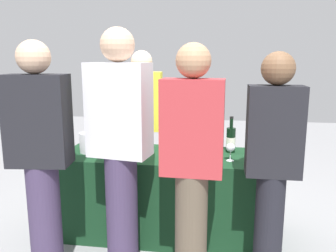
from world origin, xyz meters
TOP-DOWN VIEW (x-y plane):
  - ground_plane at (0.00, 0.00)m, footprint 12.00×12.00m
  - tasting_table at (0.00, 0.00)m, footprint 1.85×0.67m
  - wine_bottle_0 at (-0.59, 0.13)m, footprint 0.07×0.07m
  - wine_bottle_1 at (-0.42, 0.08)m, footprint 0.08×0.08m
  - wine_bottle_2 at (-0.30, 0.06)m, footprint 0.08×0.08m
  - wine_bottle_3 at (0.11, 0.09)m, footprint 0.07×0.07m
  - wine_bottle_4 at (0.54, 0.16)m, footprint 0.08×0.08m
  - wine_glass_0 at (-0.64, -0.06)m, footprint 0.07×0.07m
  - wine_glass_1 at (-0.47, -0.17)m, footprint 0.07×0.07m
  - wine_glass_2 at (0.01, -0.08)m, footprint 0.07×0.07m
  - wine_glass_3 at (0.16, -0.05)m, footprint 0.07×0.07m
  - wine_glass_4 at (0.36, -0.18)m, footprint 0.06×0.06m
  - wine_glass_5 at (0.53, -0.12)m, footprint 0.07×0.07m
  - ice_bucket at (-0.69, -0.02)m, footprint 0.20×0.20m
  - server_pouring at (-0.37, 0.65)m, footprint 0.42×0.25m
  - guest_0 at (-0.79, -0.71)m, footprint 0.44×0.27m
  - guest_1 at (-0.26, -0.55)m, footprint 0.46×0.30m
  - guest_2 at (0.26, -0.71)m, footprint 0.40×0.23m
  - guest_3 at (0.79, -0.58)m, footprint 0.35×0.21m

SIDE VIEW (x-z plane):
  - ground_plane at x=0.00m, z-range 0.00..0.00m
  - tasting_table at x=0.00m, z-range 0.00..0.74m
  - ice_bucket at x=-0.69m, z-range 0.74..0.91m
  - wine_glass_3 at x=0.16m, z-range 0.76..0.89m
  - wine_glass_2 at x=0.01m, z-range 0.76..0.89m
  - wine_glass_1 at x=-0.47m, z-range 0.76..0.90m
  - wine_glass_4 at x=0.36m, z-range 0.76..0.90m
  - wine_glass_0 at x=-0.64m, z-range 0.77..0.91m
  - wine_glass_5 at x=0.53m, z-range 0.77..0.92m
  - wine_bottle_3 at x=0.11m, z-range 0.69..1.01m
  - wine_bottle_4 at x=0.54m, z-range 0.69..1.01m
  - wine_bottle_2 at x=-0.30m, z-range 0.69..1.01m
  - wine_bottle_0 at x=-0.59m, z-range 0.70..1.01m
  - wine_bottle_1 at x=-0.42m, z-range 0.69..1.02m
  - guest_3 at x=0.79m, z-range 0.08..1.68m
  - server_pouring at x=-0.37m, z-range 0.07..1.71m
  - guest_2 at x=0.26m, z-range 0.07..1.72m
  - guest_0 at x=-0.79m, z-range 0.07..1.74m
  - guest_1 at x=-0.26m, z-range 0.08..1.84m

